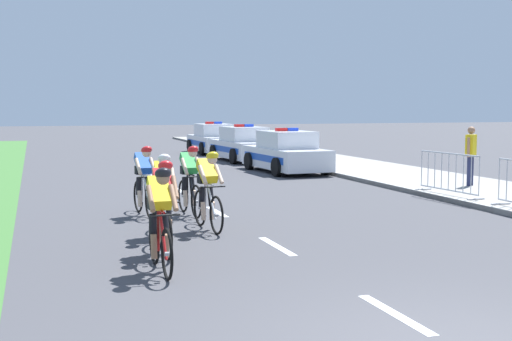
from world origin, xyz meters
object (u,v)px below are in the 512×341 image
object	(u,v)px
cyclist_fourth	(208,190)
police_car_third	(213,140)
spectator_closest	(471,152)
police_car_second	(243,145)
cyclist_fifth	(190,179)
crowd_barrier_rear	(449,174)
cyclist_sixth	(144,180)
cyclist_lead	(160,218)
cyclist_third	(163,194)
police_car_nearest	(286,153)
cyclist_second	(164,205)

from	to	relation	value
cyclist_fourth	police_car_third	world-z (taller)	police_car_third
police_car_third	spectator_closest	xyz separation A→B (m)	(3.12, -16.97, 0.40)
police_car_second	spectator_closest	world-z (taller)	spectator_closest
cyclist_fifth	crowd_barrier_rear	world-z (taller)	cyclist_fifth
cyclist_fourth	police_car_second	xyz separation A→B (m)	(5.48, 15.69, -0.11)
cyclist_sixth	cyclist_lead	bearing A→B (deg)	-96.21
cyclist_third	police_car_second	bearing A→B (deg)	68.24
police_car_nearest	spectator_closest	world-z (taller)	spectator_closest
cyclist_lead	cyclist_second	xyz separation A→B (m)	(0.27, 1.21, 0.00)
cyclist_lead	police_car_nearest	world-z (taller)	police_car_nearest
cyclist_sixth	police_car_third	size ratio (longest dim) A/B	0.39
cyclist_second	cyclist_fifth	bearing A→B (deg)	71.36
police_car_nearest	crowd_barrier_rear	bearing A→B (deg)	-80.12
cyclist_lead	cyclist_sixth	distance (m)	5.19
cyclist_fourth	cyclist_fifth	size ratio (longest dim) A/B	1.00
crowd_barrier_rear	cyclist_third	bearing A→B (deg)	-160.87
cyclist_fourth	spectator_closest	xyz separation A→B (m)	(8.60, 3.89, 0.30)
cyclist_second	crowd_barrier_rear	world-z (taller)	cyclist_second
cyclist_second	cyclist_third	size ratio (longest dim) A/B	1.00
cyclist_third	spectator_closest	bearing A→B (deg)	23.92
cyclist_fourth	spectator_closest	distance (m)	9.44
cyclist_fourth	cyclist_lead	bearing A→B (deg)	-115.74
crowd_barrier_rear	cyclist_lead	bearing A→B (deg)	-147.13
cyclist_fifth	cyclist_sixth	xyz separation A→B (m)	(-0.95, 0.28, 0.00)
cyclist_second	cyclist_fourth	distance (m)	2.15
cyclist_fourth	police_car_nearest	world-z (taller)	police_car_nearest
cyclist_second	cyclist_third	xyz separation A→B (m)	(0.26, 1.46, 0.00)
cyclist_fifth	spectator_closest	world-z (taller)	spectator_closest
cyclist_third	police_car_nearest	bearing A→B (deg)	59.29
cyclist_lead	cyclist_fourth	xyz separation A→B (m)	(1.45, 3.01, 0.00)
police_car_third	spectator_closest	world-z (taller)	spectator_closest
cyclist_sixth	police_car_nearest	world-z (taller)	police_car_nearest
police_car_nearest	police_car_second	size ratio (longest dim) A/B	1.00
cyclist_lead	police_car_third	bearing A→B (deg)	73.82
police_car_nearest	police_car_third	bearing A→B (deg)	90.00
spectator_closest	cyclist_fourth	bearing A→B (deg)	-155.68
cyclist_fifth	crowd_barrier_rear	bearing A→B (deg)	4.20
cyclist_lead	cyclist_second	size ratio (longest dim) A/B	1.00
cyclist_second	cyclist_fifth	xyz separation A→B (m)	(1.24, 3.67, 0.00)
cyclist_sixth	crowd_barrier_rear	size ratio (longest dim) A/B	0.74
cyclist_third	crowd_barrier_rear	distance (m)	8.26
police_car_second	cyclist_sixth	bearing A→B (deg)	-115.18
cyclist_third	police_car_third	distance (m)	22.14
cyclist_second	cyclist_sixth	size ratio (longest dim) A/B	1.00
cyclist_lead	cyclist_sixth	size ratio (longest dim) A/B	1.00
cyclist_fourth	cyclist_sixth	distance (m)	2.32
cyclist_lead	crowd_barrier_rear	xyz separation A→B (m)	(8.33, 5.38, -0.14)
police_car_nearest	spectator_closest	bearing A→B (deg)	-64.50
cyclist_lead	cyclist_sixth	xyz separation A→B (m)	(0.56, 5.16, 0.00)
police_car_third	spectator_closest	distance (m)	17.26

